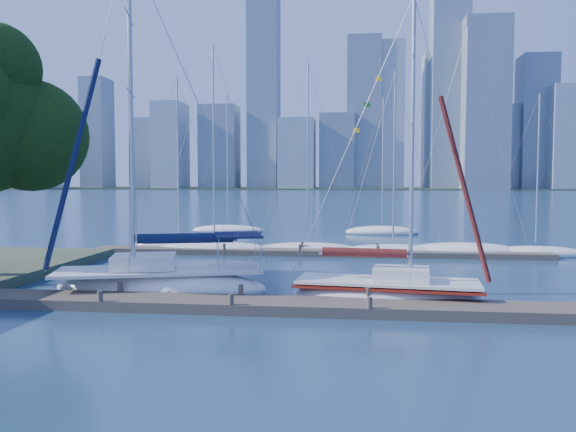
# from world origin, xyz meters

# --- Properties ---
(ground) EXTENTS (700.00, 700.00, 0.00)m
(ground) POSITION_xyz_m (0.00, 0.00, 0.00)
(ground) COLOR #17304C
(ground) RESTS_ON ground
(near_dock) EXTENTS (26.00, 2.00, 0.40)m
(near_dock) POSITION_xyz_m (0.00, 0.00, 0.20)
(near_dock) COLOR #494035
(near_dock) RESTS_ON ground
(far_dock) EXTENTS (30.00, 1.80, 0.36)m
(far_dock) POSITION_xyz_m (2.00, 16.00, 0.18)
(far_dock) COLOR #494035
(far_dock) RESTS_ON ground
(far_shore) EXTENTS (800.00, 100.00, 1.50)m
(far_shore) POSITION_xyz_m (0.00, 320.00, 0.00)
(far_shore) COLOR #38472D
(far_shore) RESTS_ON ground
(sailboat_navy) EXTENTS (9.87, 5.49, 15.40)m
(sailboat_navy) POSITION_xyz_m (-3.89, 2.52, 1.14)
(sailboat_navy) COLOR white
(sailboat_navy) RESTS_ON ground
(sailboat_maroon) EXTENTS (8.02, 3.39, 12.62)m
(sailboat_maroon) POSITION_xyz_m (5.81, 1.96, 1.02)
(sailboat_maroon) COLOR white
(sailboat_maroon) RESTS_ON ground
(bg_boat_0) EXTENTS (7.19, 3.57, 12.73)m
(bg_boat_0) POSITION_xyz_m (-8.22, 18.87, 0.27)
(bg_boat_0) COLOR white
(bg_boat_0) RESTS_ON ground
(bg_boat_1) EXTENTS (8.36, 3.97, 14.41)m
(bg_boat_1) POSITION_xyz_m (-5.06, 16.83, 0.27)
(bg_boat_1) COLOR white
(bg_boat_1) RESTS_ON ground
(bg_boat_2) EXTENTS (7.38, 3.87, 13.24)m
(bg_boat_2) POSITION_xyz_m (1.32, 17.59, 0.25)
(bg_boat_2) COLOR white
(bg_boat_2) RESTS_ON ground
(bg_boat_3) EXTENTS (7.04, 4.07, 12.39)m
(bg_boat_3) POSITION_xyz_m (7.08, 17.03, 0.24)
(bg_boat_3) COLOR white
(bg_boat_3) RESTS_ON ground
(bg_boat_4) EXTENTS (8.04, 4.35, 15.18)m
(bg_boat_4) POSITION_xyz_m (11.69, 17.26, 0.30)
(bg_boat_4) COLOR white
(bg_boat_4) RESTS_ON ground
(bg_boat_5) EXTENTS (6.90, 4.51, 10.77)m
(bg_boat_5) POSITION_xyz_m (16.25, 17.20, 0.22)
(bg_boat_5) COLOR white
(bg_boat_5) RESTS_ON ground
(bg_boat_6) EXTENTS (7.00, 2.59, 13.31)m
(bg_boat_6) POSITION_xyz_m (-7.40, 31.41, 0.26)
(bg_boat_6) COLOR white
(bg_boat_6) RESTS_ON ground
(bg_boat_7) EXTENTS (6.78, 2.61, 12.76)m
(bg_boat_7) POSITION_xyz_m (7.07, 31.01, 0.28)
(bg_boat_7) COLOR white
(bg_boat_7) RESTS_ON ground
(skyline) EXTENTS (502.56, 51.31, 116.49)m
(skyline) POSITION_xyz_m (21.99, 290.27, 35.56)
(skyline) COLOR #8395A9
(skyline) RESTS_ON ground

